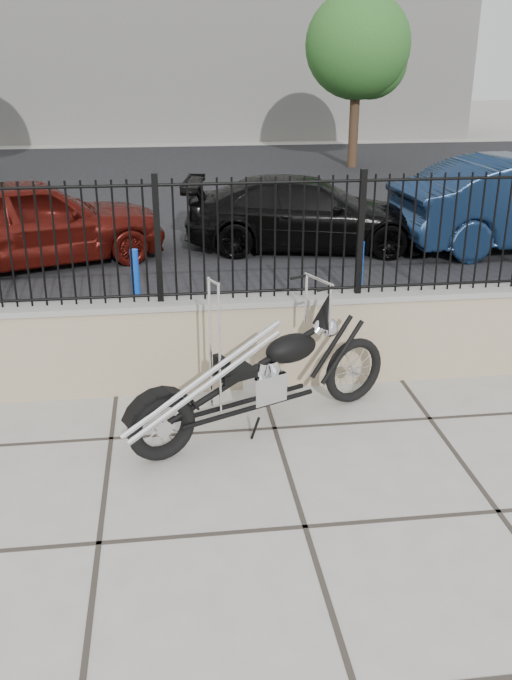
{
  "coord_description": "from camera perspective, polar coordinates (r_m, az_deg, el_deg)",
  "views": [
    {
      "loc": [
        -0.92,
        -4.32,
        3.28
      ],
      "look_at": [
        -0.14,
        1.8,
        0.78
      ],
      "focal_mm": 38.0,
      "sensor_mm": 36.0,
      "label": 1
    }
  ],
  "objects": [
    {
      "name": "bollard_a",
      "position": [
        9.55,
        -9.51,
        4.51
      ],
      "size": [
        0.13,
        0.13,
        0.89
      ],
      "primitive_type": "cylinder",
      "rotation": [
        0.0,
        0.0,
        -0.25
      ],
      "color": "#0D21CB",
      "rests_on": "ground_plane"
    },
    {
      "name": "retaining_wall",
      "position": [
        7.43,
        0.36,
        -0.05
      ],
      "size": [
        14.0,
        0.36,
        0.96
      ],
      "primitive_type": "cube",
      "color": "gray",
      "rests_on": "ground_plane"
    },
    {
      "name": "parking_lot",
      "position": [
        17.16,
        -4.15,
        11.02
      ],
      "size": [
        30.0,
        30.0,
        0.0
      ],
      "primitive_type": "plane",
      "color": "black",
      "rests_on": "ground"
    },
    {
      "name": "ground_plane",
      "position": [
        5.5,
        3.92,
        -14.57
      ],
      "size": [
        90.0,
        90.0,
        0.0
      ],
      "primitive_type": "plane",
      "color": "#99968E",
      "rests_on": "ground"
    },
    {
      "name": "car_red",
      "position": [
        12.19,
        -17.38,
        8.97
      ],
      "size": [
        4.54,
        3.05,
        1.44
      ],
      "primitive_type": "imported",
      "rotation": [
        0.0,
        0.0,
        1.93
      ],
      "color": "#4A0F0A",
      "rests_on": "parking_lot"
    },
    {
      "name": "tree_right",
      "position": [
        22.07,
        8.09,
        22.49
      ],
      "size": [
        2.97,
        2.97,
        5.01
      ],
      "rotation": [
        0.0,
        0.0,
        -0.43
      ],
      "color": "#382619",
      "rests_on": "ground_plane"
    },
    {
      "name": "chopper_motorcycle",
      "position": [
        6.39,
        0.34,
        -1.0
      ],
      "size": [
        2.54,
        1.48,
        1.55
      ],
      "primitive_type": null,
      "rotation": [
        0.0,
        0.0,
        0.42
      ],
      "color": "black",
      "rests_on": "ground_plane"
    },
    {
      "name": "background_building",
      "position": [
        30.84,
        -6.06,
        23.32
      ],
      "size": [
        22.0,
        6.0,
        8.0
      ],
      "primitive_type": "cube",
      "color": "beige",
      "rests_on": "ground_plane"
    },
    {
      "name": "car_black",
      "position": [
        12.74,
        4.08,
        9.98
      ],
      "size": [
        4.48,
        2.38,
        1.24
      ],
      "primitive_type": "imported",
      "rotation": [
        0.0,
        0.0,
        1.41
      ],
      "color": "black",
      "rests_on": "parking_lot"
    },
    {
      "name": "bollard_b",
      "position": [
        9.96,
        8.17,
        5.28
      ],
      "size": [
        0.12,
        0.12,
        0.87
      ],
      "primitive_type": "cylinder",
      "rotation": [
        0.0,
        0.0,
        -0.17
      ],
      "color": "#0E27DA",
      "rests_on": "ground_plane"
    },
    {
      "name": "iron_fence",
      "position": [
        7.09,
        0.38,
        8.06
      ],
      "size": [
        14.0,
        0.08,
        1.2
      ],
      "primitive_type": "cube",
      "color": "black",
      "rests_on": "retaining_wall"
    }
  ]
}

